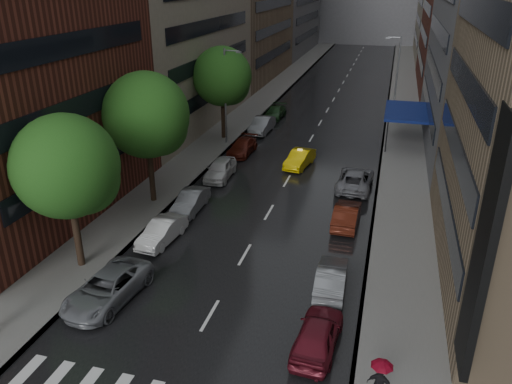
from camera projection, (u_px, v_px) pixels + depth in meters
ground at (177, 373)px, 20.81m from camera, size 220.00×220.00×0.00m
road at (332, 103)px, 65.04m from camera, size 14.00×140.00×0.01m
sidewalk_left at (265, 98)px, 67.19m from camera, size 4.00×140.00×0.15m
sidewalk_right at (403, 107)px, 62.83m from camera, size 4.00×140.00×0.15m
tree_near at (66, 167)px, 26.05m from camera, size 5.57×5.57×8.88m
tree_mid at (146, 115)px, 34.04m from camera, size 5.95×5.95×9.48m
tree_far at (222, 76)px, 48.26m from camera, size 5.75×5.75×9.17m
taxi at (300, 159)px, 43.07m from camera, size 2.23×4.59×1.45m
parked_cars_left at (220, 170)px, 40.51m from camera, size 3.02×42.05×1.61m
parked_cars_right at (344, 225)px, 31.51m from camera, size 2.72×23.92×1.53m
ped_red_umbrella at (380, 378)px, 18.75m from camera, size 1.05×0.82×2.01m
street_lamp_left at (226, 95)px, 47.27m from camera, size 1.74×0.22×9.00m
street_lamp_right at (396, 75)px, 56.80m from camera, size 1.74×0.22×9.00m
awning at (406, 112)px, 48.35m from camera, size 4.00×8.00×3.12m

